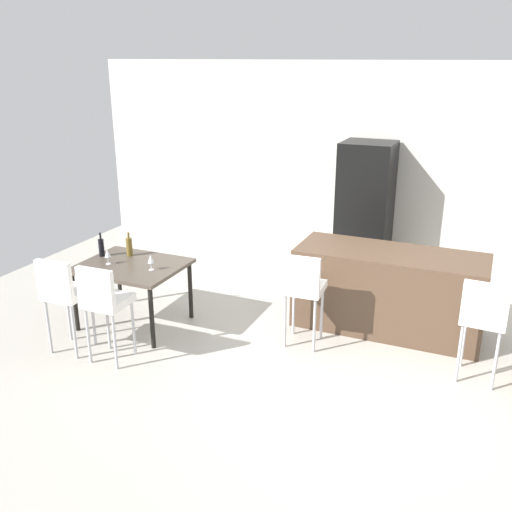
{
  "coord_description": "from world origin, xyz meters",
  "views": [
    {
      "loc": [
        1.29,
        -5.19,
        2.95
      ],
      "look_at": [
        -1.08,
        0.22,
        0.85
      ],
      "focal_mm": 39.51,
      "sensor_mm": 36.0,
      "label": 1
    }
  ],
  "objects_px": {
    "wine_glass_left": "(151,259)",
    "refrigerator": "(365,207)",
    "wine_bottle_end": "(129,247)",
    "wine_glass_middle": "(108,254)",
    "dining_chair_near": "(63,290)",
    "bar_chair_left": "(303,285)",
    "bar_chair_middle": "(484,315)",
    "dining_table": "(132,270)",
    "wine_bottle_inner": "(101,247)",
    "dining_chair_far": "(104,299)",
    "kitchen_island": "(388,291)"
  },
  "relations": [
    {
      "from": "dining_chair_far",
      "to": "wine_bottle_end",
      "type": "xyz_separation_m",
      "value": [
        -0.45,
        1.06,
        0.15
      ]
    },
    {
      "from": "refrigerator",
      "to": "bar_chair_left",
      "type": "bearing_deg",
      "value": -90.37
    },
    {
      "from": "dining_chair_near",
      "to": "refrigerator",
      "type": "height_order",
      "value": "refrigerator"
    },
    {
      "from": "dining_table",
      "to": "wine_bottle_end",
      "type": "height_order",
      "value": "wine_bottle_end"
    },
    {
      "from": "bar_chair_middle",
      "to": "dining_chair_near",
      "type": "bearing_deg",
      "value": -164.34
    },
    {
      "from": "dining_table",
      "to": "dining_chair_far",
      "type": "relative_size",
      "value": 1.09
    },
    {
      "from": "wine_bottle_end",
      "to": "bar_chair_left",
      "type": "bearing_deg",
      "value": 1.32
    },
    {
      "from": "dining_chair_near",
      "to": "wine_glass_middle",
      "type": "relative_size",
      "value": 6.03
    },
    {
      "from": "wine_bottle_inner",
      "to": "wine_glass_left",
      "type": "distance_m",
      "value": 0.8
    },
    {
      "from": "dining_chair_far",
      "to": "wine_glass_middle",
      "type": "height_order",
      "value": "dining_chair_far"
    },
    {
      "from": "dining_table",
      "to": "wine_bottle_end",
      "type": "relative_size",
      "value": 4.01
    },
    {
      "from": "bar_chair_left",
      "to": "wine_bottle_inner",
      "type": "bearing_deg",
      "value": -175.46
    },
    {
      "from": "bar_chair_middle",
      "to": "refrigerator",
      "type": "distance_m",
      "value": 3.15
    },
    {
      "from": "kitchen_island",
      "to": "wine_bottle_inner",
      "type": "relative_size",
      "value": 7.22
    },
    {
      "from": "kitchen_island",
      "to": "wine_bottle_end",
      "type": "xyz_separation_m",
      "value": [
        -2.88,
        -0.83,
        0.39
      ]
    },
    {
      "from": "refrigerator",
      "to": "bar_chair_middle",
      "type": "bearing_deg",
      "value": -56.3
    },
    {
      "from": "dining_chair_near",
      "to": "wine_bottle_inner",
      "type": "bearing_deg",
      "value": 103.75
    },
    {
      "from": "wine_bottle_inner",
      "to": "wine_bottle_end",
      "type": "bearing_deg",
      "value": 26.32
    },
    {
      "from": "kitchen_island",
      "to": "dining_chair_far",
      "type": "relative_size",
      "value": 1.96
    },
    {
      "from": "bar_chair_middle",
      "to": "wine_glass_middle",
      "type": "height_order",
      "value": "bar_chair_middle"
    },
    {
      "from": "bar_chair_middle",
      "to": "refrigerator",
      "type": "xyz_separation_m",
      "value": [
        -1.75,
        2.62,
        0.22
      ]
    },
    {
      "from": "dining_chair_near",
      "to": "dining_chair_far",
      "type": "relative_size",
      "value": 1.0
    },
    {
      "from": "wine_bottle_end",
      "to": "wine_glass_middle",
      "type": "height_order",
      "value": "wine_bottle_end"
    },
    {
      "from": "dining_table",
      "to": "wine_glass_left",
      "type": "height_order",
      "value": "wine_glass_left"
    },
    {
      "from": "wine_bottle_end",
      "to": "dining_chair_far",
      "type": "bearing_deg",
      "value": -67.19
    },
    {
      "from": "wine_glass_left",
      "to": "dining_chair_near",
      "type": "bearing_deg",
      "value": -126.11
    },
    {
      "from": "dining_chair_far",
      "to": "dining_chair_near",
      "type": "bearing_deg",
      "value": 179.99
    },
    {
      "from": "dining_table",
      "to": "dining_chair_far",
      "type": "height_order",
      "value": "dining_chair_far"
    },
    {
      "from": "wine_bottle_end",
      "to": "bar_chair_middle",
      "type": "bearing_deg",
      "value": 0.72
    },
    {
      "from": "dining_chair_far",
      "to": "refrigerator",
      "type": "bearing_deg",
      "value": 65.46
    },
    {
      "from": "wine_glass_left",
      "to": "refrigerator",
      "type": "relative_size",
      "value": 0.09
    },
    {
      "from": "dining_chair_near",
      "to": "wine_glass_middle",
      "type": "xyz_separation_m",
      "value": [
        0.01,
        0.73,
        0.17
      ]
    },
    {
      "from": "dining_table",
      "to": "bar_chair_middle",
      "type": "bearing_deg",
      "value": 4.38
    },
    {
      "from": "wine_bottle_end",
      "to": "refrigerator",
      "type": "xyz_separation_m",
      "value": [
        2.15,
        2.67,
        0.07
      ]
    },
    {
      "from": "dining_chair_far",
      "to": "wine_bottle_end",
      "type": "distance_m",
      "value": 1.16
    },
    {
      "from": "dining_table",
      "to": "dining_chair_near",
      "type": "relative_size",
      "value": 1.09
    },
    {
      "from": "wine_glass_left",
      "to": "refrigerator",
      "type": "bearing_deg",
      "value": 60.81
    },
    {
      "from": "dining_table",
      "to": "wine_glass_middle",
      "type": "xyz_separation_m",
      "value": [
        -0.24,
        -0.1,
        0.2
      ]
    },
    {
      "from": "bar_chair_left",
      "to": "bar_chair_middle",
      "type": "xyz_separation_m",
      "value": [
        1.76,
        -0.0,
        0.0
      ]
    },
    {
      "from": "dining_chair_far",
      "to": "dining_table",
      "type": "bearing_deg",
      "value": 107.34
    },
    {
      "from": "dining_chair_near",
      "to": "wine_glass_left",
      "type": "distance_m",
      "value": 0.96
    },
    {
      "from": "bar_chair_middle",
      "to": "dining_chair_far",
      "type": "height_order",
      "value": "same"
    },
    {
      "from": "bar_chair_left",
      "to": "dining_chair_far",
      "type": "relative_size",
      "value": 1.0
    },
    {
      "from": "kitchen_island",
      "to": "bar_chair_middle",
      "type": "relative_size",
      "value": 1.96
    },
    {
      "from": "bar_chair_middle",
      "to": "wine_bottle_inner",
      "type": "height_order",
      "value": "bar_chair_middle"
    },
    {
      "from": "dining_chair_near",
      "to": "wine_glass_middle",
      "type": "distance_m",
      "value": 0.75
    },
    {
      "from": "dining_chair_far",
      "to": "bar_chair_middle",
      "type": "bearing_deg",
      "value": 17.84
    },
    {
      "from": "wine_bottle_inner",
      "to": "wine_bottle_end",
      "type": "xyz_separation_m",
      "value": [
        0.29,
        0.14,
        0.0
      ]
    },
    {
      "from": "kitchen_island",
      "to": "dining_chair_far",
      "type": "height_order",
      "value": "dining_chair_far"
    },
    {
      "from": "dining_chair_far",
      "to": "wine_bottle_end",
      "type": "height_order",
      "value": "dining_chair_far"
    }
  ]
}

